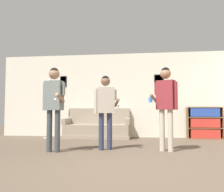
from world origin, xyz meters
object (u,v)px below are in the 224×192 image
Objects in this scene: couch at (97,128)px; person_player_foreground_center at (105,104)px; person_player_foreground_left at (54,100)px; bookshelf at (204,123)px; floor_lamp at (49,102)px; person_watcher_holding_cup at (166,99)px.

person_player_foreground_center is at bearing -75.13° from couch.
couch is at bearing 104.87° from person_player_foreground_center.
couch is 2.90m from person_player_foreground_left.
person_player_foreground_left is (-3.61, -2.97, 0.58)m from bookshelf.
floor_lamp is 2.67m from person_player_foreground_left.
floor_lamp reaches higher than person_player_foreground_center.
bookshelf is 2.97m from person_watcher_holding_cup.
person_player_foreground_center is at bearing 23.22° from person_player_foreground_left.
person_player_foreground_left is at bearing -97.64° from couch.
person_player_foreground_left is at bearing -156.78° from person_player_foreground_center.
person_player_foreground_center is (-2.61, -2.54, 0.49)m from bookshelf.
person_player_foreground_center is at bearing -44.19° from floor_lamp.
bookshelf is at bearing 39.42° from person_player_foreground_left.
couch is at bearing 128.39° from person_watcher_holding_cup.
couch is 1.98× the size of bookshelf.
person_player_foreground_center is at bearing -135.83° from bookshelf.
couch is 1.28× the size of person_player_foreground_center.
person_watcher_holding_cup is at bearing -1.77° from person_player_foreground_center.
bookshelf reaches higher than couch.
couch is 3.14m from person_watcher_holding_cup.
person_watcher_holding_cup reaches higher than person_player_foreground_left.
bookshelf is at bearing 3.42° from couch.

